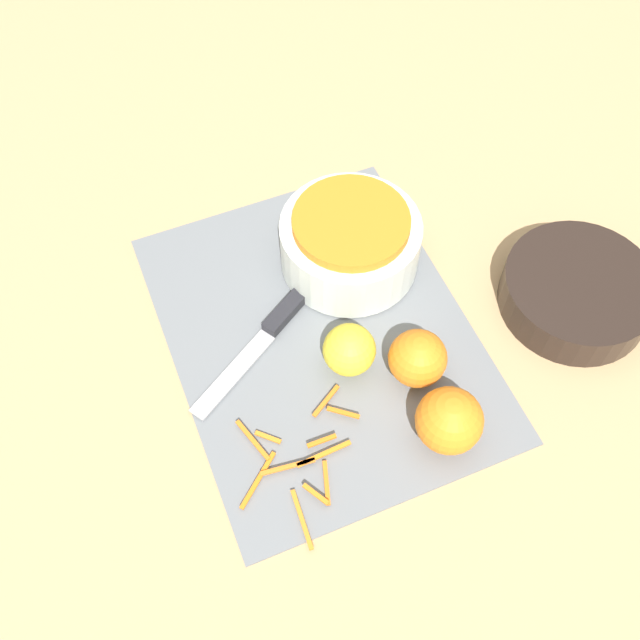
{
  "coord_description": "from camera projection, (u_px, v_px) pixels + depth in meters",
  "views": [
    {
      "loc": [
        0.45,
        -0.19,
        0.81
      ],
      "look_at": [
        0.0,
        0.0,
        0.04
      ],
      "focal_mm": 42.0,
      "sensor_mm": 36.0,
      "label": 1
    }
  ],
  "objects": [
    {
      "name": "ground_plane",
      "position": [
        320.0,
        335.0,
        0.94
      ],
      "size": [
        4.0,
        4.0,
        0.0
      ],
      "primitive_type": "plane",
      "color": "tan"
    },
    {
      "name": "cutting_board",
      "position": [
        320.0,
        334.0,
        0.94
      ],
      "size": [
        0.47,
        0.36,
        0.01
      ],
      "color": "slate",
      "rests_on": "ground_plane"
    },
    {
      "name": "bowl_speckled",
      "position": [
        350.0,
        241.0,
        0.96
      ],
      "size": [
        0.18,
        0.18,
        0.09
      ],
      "color": "silver",
      "rests_on": "cutting_board"
    },
    {
      "name": "bowl_dark",
      "position": [
        577.0,
        292.0,
        0.95
      ],
      "size": [
        0.19,
        0.19,
        0.05
      ],
      "color": "black",
      "rests_on": "ground_plane"
    },
    {
      "name": "knife",
      "position": [
        276.0,
        322.0,
        0.94
      ],
      "size": [
        0.14,
        0.2,
        0.02
      ],
      "rotation": [
        0.0,
        0.0,
        -1.02
      ],
      "color": "#232328",
      "rests_on": "cutting_board"
    },
    {
      "name": "orange_left",
      "position": [
        418.0,
        358.0,
        0.88
      ],
      "size": [
        0.07,
        0.07,
        0.07
      ],
      "color": "orange",
      "rests_on": "cutting_board"
    },
    {
      "name": "orange_right",
      "position": [
        449.0,
        421.0,
        0.83
      ],
      "size": [
        0.08,
        0.08,
        0.08
      ],
      "color": "orange",
      "rests_on": "cutting_board"
    },
    {
      "name": "lemon",
      "position": [
        349.0,
        350.0,
        0.89
      ],
      "size": [
        0.06,
        0.06,
        0.06
      ],
      "color": "yellow",
      "rests_on": "cutting_board"
    },
    {
      "name": "peel_pile",
      "position": [
        299.0,
        460.0,
        0.84
      ],
      "size": [
        0.17,
        0.17,
        0.01
      ],
      "color": "orange",
      "rests_on": "cutting_board"
    }
  ]
}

